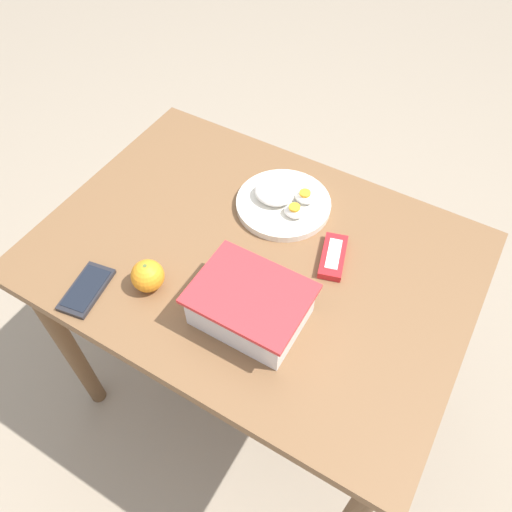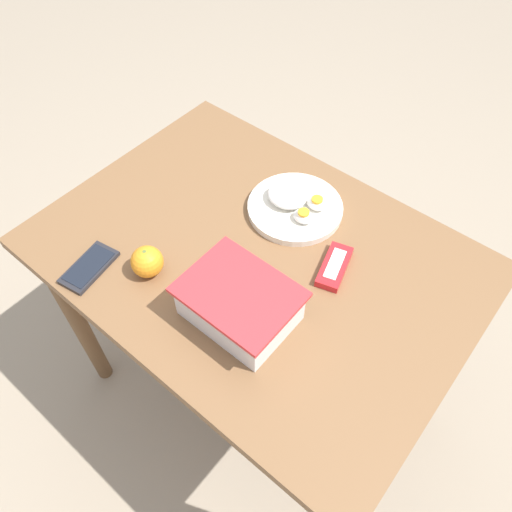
% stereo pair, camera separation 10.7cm
% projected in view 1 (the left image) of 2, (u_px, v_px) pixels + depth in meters
% --- Properties ---
extents(ground_plane, '(10.00, 10.00, 0.00)m').
position_uv_depth(ground_plane, '(254.00, 385.00, 1.68)').
color(ground_plane, gray).
extents(table, '(0.96, 0.69, 0.72)m').
position_uv_depth(table, '(254.00, 279.00, 1.20)').
color(table, brown).
rests_on(table, ground_plane).
extents(food_container, '(0.22, 0.17, 0.09)m').
position_uv_depth(food_container, '(251.00, 307.00, 0.98)').
color(food_container, white).
rests_on(food_container, table).
extents(orange_fruit, '(0.07, 0.07, 0.07)m').
position_uv_depth(orange_fruit, '(148.00, 276.00, 1.04)').
color(orange_fruit, orange).
rests_on(orange_fruit, table).
extents(rice_plate, '(0.23, 0.23, 0.05)m').
position_uv_depth(rice_plate, '(283.00, 202.00, 1.19)').
color(rice_plate, silver).
rests_on(rice_plate, table).
extents(candy_bar, '(0.08, 0.13, 0.02)m').
position_uv_depth(candy_bar, '(333.00, 256.00, 1.10)').
color(candy_bar, red).
rests_on(candy_bar, table).
extents(cell_phone, '(0.09, 0.14, 0.01)m').
position_uv_depth(cell_phone, '(87.00, 289.00, 1.05)').
color(cell_phone, '#232328').
rests_on(cell_phone, table).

